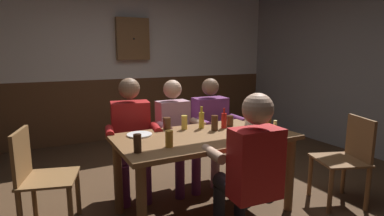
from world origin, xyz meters
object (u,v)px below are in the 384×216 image
Objects in this scene: pint_glass_2 at (215,123)px; pint_glass_3 at (184,122)px; person_1 at (176,130)px; pint_glass_5 at (267,124)px; person_3 at (250,165)px; table_candle at (275,124)px; bottle_0 at (201,120)px; plate_0 at (139,135)px; pint_glass_1 at (169,139)px; bottle_1 at (224,120)px; wall_dart_cabinet at (133,39)px; condiment_caddy at (244,136)px; chair_empty_near_right at (39,176)px; person_0 at (131,131)px; pint_glass_4 at (230,121)px; pint_glass_6 at (248,120)px; pint_glass_0 at (167,123)px; pint_glass_8 at (250,124)px; person_2 at (213,124)px; pint_glass_7 at (137,143)px; dining_table at (205,147)px; chair_empty_near_left at (347,157)px.

pint_glass_3 is (-0.24, 0.18, -0.01)m from pint_glass_2.
pint_glass_5 is at bearing 125.75° from person_1.
table_candle is at bearing 40.60° from person_3.
bottle_0 reaches higher than pint_glass_3.
plate_0 is 1.72× the size of pint_glass_1.
wall_dart_cabinet reaches higher than bottle_1.
wall_dart_cabinet is (0.03, 2.74, 0.90)m from pint_glass_2.
condiment_caddy is at bearing -161.71° from table_candle.
chair_empty_near_right is 1.75m from bottle_1.
person_0 is 15.60× the size of table_candle.
chair_empty_near_right is 3.82× the size of plate_0.
pint_glass_4 is at bearing 98.96° from chair_empty_near_right.
pint_glass_6 is (1.08, -0.56, 0.12)m from person_0.
pint_glass_8 is (0.66, -0.47, 0.02)m from pint_glass_0.
pint_glass_1 is at bearing -156.35° from pint_glass_4.
pint_glass_5 is at bearing 99.49° from person_2.
person_0 is at bearing -3.90° from person_1.
wall_dart_cabinet is at bearing 73.96° from plate_0.
bottle_1 reaches higher than pint_glass_7.
table_candle is 0.57× the size of condiment_caddy.
person_0 reaches higher than pint_glass_5.
pint_glass_3 is 0.68m from pint_glass_6.
table_candle is 0.36× the size of bottle_0.
plate_0 is at bearing 172.73° from pint_glass_6.
bottle_0 is 1.41× the size of pint_glass_8.
plate_0 is 2.01× the size of pint_glass_0.
person_2 is 0.83m from table_candle.
table_candle is 0.70× the size of pint_glass_0.
pint_glass_5 is at bearing -45.94° from bottle_1.
bottle_0 is at bearing 151.94° from table_candle.
pint_glass_5 is at bearing -33.07° from pint_glass_0.
dining_table is 0.62m from pint_glass_6.
person_1 is at bearing 94.26° from person_3.
chair_empty_near_left is at bearing -35.44° from pint_glass_4.
dining_table is 14.76× the size of pint_glass_4.
pint_glass_3 reaches higher than table_candle.
bottle_1 is 0.29× the size of wall_dart_cabinet.
pint_glass_8 is (0.14, -0.24, -0.00)m from bottle_1.
pint_glass_6 is (0.18, -0.07, 0.01)m from pint_glass_4.
pint_glass_3 is (-1.43, 0.78, 0.35)m from chair_empty_near_left.
person_2 is at bearing 47.50° from bottle_0.
person_1 reaches higher than pint_glass_0.
bottle_0 is 0.35m from pint_glass_0.
person_3 is at bearing -89.53° from dining_table.
plate_0 is 1.68× the size of pint_glass_3.
chair_empty_near_right is 4.01× the size of bottle_0.
person_1 is 0.63m from pint_glass_4.
pint_glass_4 reaches higher than table_candle.
chair_empty_near_left is 1.26× the size of wall_dart_cabinet.
wall_dart_cabinet is (0.10, 2.60, 0.89)m from bottle_0.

